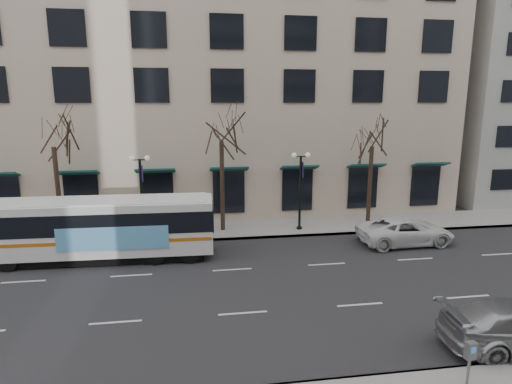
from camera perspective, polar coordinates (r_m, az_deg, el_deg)
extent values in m
plane|color=black|center=(20.11, -2.56, -12.79)|extent=(160.00, 160.00, 0.00)
cube|color=gray|center=(29.22, 5.40, -4.60)|extent=(80.00, 4.00, 0.15)
cube|color=#C1AC93|center=(39.30, -9.12, 17.17)|extent=(40.00, 20.00, 24.00)
cylinder|color=black|center=(28.71, -24.85, -0.24)|extent=(0.28, 0.28, 5.74)
cylinder|color=black|center=(27.56, -4.53, 0.61)|extent=(0.28, 0.28, 5.95)
cylinder|color=black|center=(29.98, 14.92, 0.70)|extent=(0.28, 0.28, 5.46)
cylinder|color=black|center=(27.20, -14.98, -0.95)|extent=(0.16, 0.16, 5.00)
cylinder|color=black|center=(27.82, -14.72, -5.67)|extent=(0.36, 0.36, 0.30)
cube|color=black|center=(26.77, -15.27, 4.16)|extent=(0.90, 0.06, 0.06)
sphere|color=silver|center=(26.81, -16.24, 4.33)|extent=(0.32, 0.32, 0.32)
sphere|color=silver|center=(26.71, -14.32, 4.41)|extent=(0.32, 0.32, 0.32)
cube|color=#351A63|center=(26.88, -14.92, 2.38)|extent=(0.04, 0.45, 1.00)
cylinder|color=black|center=(27.86, 5.89, -0.29)|extent=(0.16, 0.16, 5.00)
cylinder|color=black|center=(28.46, 5.79, -4.91)|extent=(0.36, 0.36, 0.30)
cube|color=black|center=(27.44, 6.00, 4.71)|extent=(0.90, 0.06, 0.06)
sphere|color=silver|center=(27.32, 5.09, 4.91)|extent=(0.32, 0.32, 0.32)
sphere|color=silver|center=(27.54, 6.92, 4.93)|extent=(0.32, 0.32, 0.32)
cube|color=#351A63|center=(27.59, 6.20, 2.96)|extent=(0.04, 0.45, 1.00)
cube|color=white|center=(24.47, -20.31, -4.33)|extent=(12.25, 2.96, 2.79)
cube|color=black|center=(24.94, -20.04, -7.80)|extent=(11.27, 2.62, 0.46)
cube|color=black|center=(24.29, -19.68, -3.34)|extent=(11.76, 2.99, 1.12)
cube|color=#C66112|center=(24.61, -20.23, -5.41)|extent=(12.13, 2.99, 0.18)
cube|color=#5CA8E1|center=(23.07, -18.54, -5.91)|extent=(5.58, 0.21, 1.22)
cube|color=white|center=(24.12, -20.56, -1.07)|extent=(11.64, 2.68, 0.08)
cylinder|color=black|center=(25.17, -30.26, -8.03)|extent=(1.02, 0.31, 1.02)
cylinder|color=black|center=(27.21, -28.36, -6.39)|extent=(1.02, 0.31, 1.02)
cylinder|color=black|center=(23.26, -13.32, -8.23)|extent=(1.02, 0.31, 1.02)
cylinder|color=black|center=(25.45, -12.76, -6.41)|extent=(1.02, 0.31, 1.02)
cylinder|color=black|center=(23.11, -8.77, -8.16)|extent=(1.02, 0.31, 1.02)
cylinder|color=black|center=(25.32, -8.62, -6.33)|extent=(1.02, 0.31, 1.02)
imported|color=white|center=(27.23, 19.28, -4.94)|extent=(5.78, 2.81, 1.58)
cylinder|color=slate|center=(15.11, 26.45, -20.52)|extent=(0.09, 0.09, 0.98)
cube|color=slate|center=(14.78, 26.71, -18.37)|extent=(0.33, 0.23, 0.54)
cube|color=blue|center=(14.67, 26.92, -18.29)|extent=(0.15, 0.04, 0.20)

